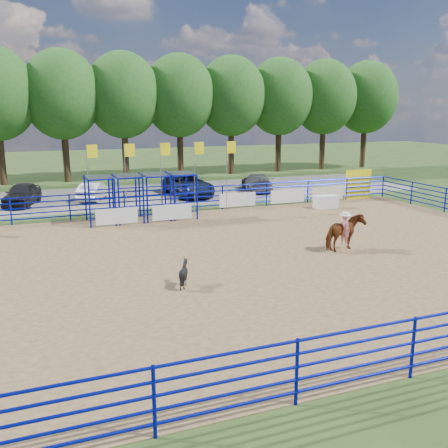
{
  "coord_description": "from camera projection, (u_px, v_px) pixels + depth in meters",
  "views": [
    {
      "loc": [
        -7.76,
        -18.17,
        6.06
      ],
      "look_at": [
        -0.37,
        1.0,
        1.3
      ],
      "focal_mm": 40.0,
      "sensor_mm": 36.0,
      "label": 1
    }
  ],
  "objects": [
    {
      "name": "car_b",
      "position": [
        94.0,
        191.0,
        33.76
      ],
      "size": [
        2.69,
        3.94,
        1.23
      ],
      "primitive_type": "imported",
      "rotation": [
        0.0,
        0.0,
        2.73
      ],
      "color": "gray",
      "rests_on": "gravel_strip"
    },
    {
      "name": "chute_assembly",
      "position": [
        148.0,
        197.0,
        27.69
      ],
      "size": [
        19.32,
        2.41,
        4.2
      ],
      "color": "#070F9C",
      "rests_on": "ground"
    },
    {
      "name": "car_d",
      "position": [
        257.0,
        182.0,
        37.58
      ],
      "size": [
        2.84,
        4.76,
        1.29
      ],
      "primitive_type": "imported",
      "rotation": [
        0.0,
        0.0,
        2.9
      ],
      "color": "#4F4F51",
      "rests_on": "gravel_strip"
    },
    {
      "name": "perimeter_fence",
      "position": [
        241.0,
        241.0,
        20.43
      ],
      "size": [
        30.1,
        20.1,
        1.5
      ],
      "color": "#070F9C",
      "rests_on": "ground"
    },
    {
      "name": "arena_dirt",
      "position": [
        241.0,
        259.0,
        20.6
      ],
      "size": [
        30.0,
        20.0,
        0.02
      ],
      "primitive_type": "cube",
      "color": "olive",
      "rests_on": "ground"
    },
    {
      "name": "horse_and_rider",
      "position": [
        345.0,
        231.0,
        21.58
      ],
      "size": [
        2.03,
        1.3,
        2.37
      ],
      "color": "brown",
      "rests_on": "arena_dirt"
    },
    {
      "name": "calf",
      "position": [
        184.0,
        273.0,
        17.3
      ],
      "size": [
        1.06,
        1.01,
        0.92
      ],
      "primitive_type": "imported",
      "rotation": [
        0.0,
        0.0,
        1.96
      ],
      "color": "black",
      "rests_on": "arena_dirt"
    },
    {
      "name": "ground",
      "position": [
        241.0,
        259.0,
        20.6
      ],
      "size": [
        120.0,
        120.0,
        0.0
      ],
      "primitive_type": "plane",
      "color": "#395321",
      "rests_on": "ground"
    },
    {
      "name": "announcer_table",
      "position": [
        326.0,
        202.0,
        31.0
      ],
      "size": [
        1.48,
        0.73,
        0.78
      ],
      "primitive_type": "cube",
      "rotation": [
        0.0,
        0.0,
        -0.03
      ],
      "color": "silver",
      "rests_on": "arena_dirt"
    },
    {
      "name": "gravel_strip",
      "position": [
        149.0,
        195.0,
        36.05
      ],
      "size": [
        40.0,
        10.0,
        0.01
      ],
      "primitive_type": "cube",
      "color": "gray",
      "rests_on": "ground"
    },
    {
      "name": "car_c",
      "position": [
        188.0,
        185.0,
        35.51
      ],
      "size": [
        2.65,
        5.53,
        1.52
      ],
      "primitive_type": "imported",
      "rotation": [
        0.0,
        0.0,
        0.02
      ],
      "color": "#161E38",
      "rests_on": "gravel_strip"
    },
    {
      "name": "car_a",
      "position": [
        22.0,
        194.0,
        31.97
      ],
      "size": [
        2.75,
        4.44,
        1.41
      ],
      "primitive_type": "imported",
      "rotation": [
        0.0,
        0.0,
        -0.28
      ],
      "color": "black",
      "rests_on": "gravel_strip"
    },
    {
      "name": "treeline",
      "position": [
        123.0,
        91.0,
        42.54
      ],
      "size": [
        56.4,
        6.4,
        11.24
      ],
      "color": "#3F2B19",
      "rests_on": "ground"
    }
  ]
}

